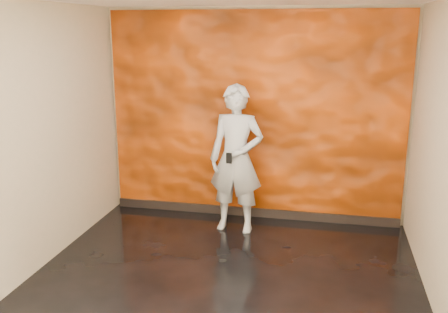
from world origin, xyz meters
TOP-DOWN VIEW (x-y plane):
  - room at (0.00, 0.00)m, footprint 4.02×4.02m
  - feature_wall at (0.00, 1.96)m, footprint 3.90×0.06m
  - baseboard at (0.00, 1.92)m, footprint 3.90×0.04m
  - man at (-0.14, 1.43)m, footprint 0.71×0.49m
  - phone at (-0.17, 1.15)m, footprint 0.07×0.02m

SIDE VIEW (x-z plane):
  - baseboard at x=0.00m, z-range 0.00..0.12m
  - man at x=-0.14m, z-range 0.00..1.87m
  - phone at x=-0.17m, z-range 0.95..1.08m
  - feature_wall at x=0.00m, z-range 0.00..2.75m
  - room at x=0.00m, z-range -0.01..2.81m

